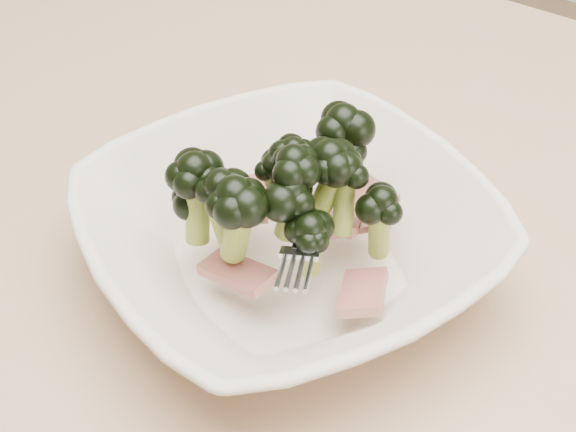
% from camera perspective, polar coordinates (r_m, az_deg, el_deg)
% --- Properties ---
extents(dining_table, '(1.20, 0.80, 0.75)m').
position_cam_1_polar(dining_table, '(0.63, 9.56, -10.03)').
color(dining_table, tan).
rests_on(dining_table, ground).
extents(broccoli_dish, '(0.34, 0.34, 0.12)m').
position_cam_1_polar(broccoli_dish, '(0.52, 0.03, -0.95)').
color(broccoli_dish, beige).
rests_on(broccoli_dish, dining_table).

